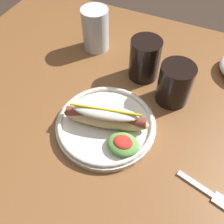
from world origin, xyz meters
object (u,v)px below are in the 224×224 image
extra_cup (175,84)px  soda_cup (145,59)px  fork (207,192)px  water_cup (95,29)px  hot_dog_plate (108,124)px

extra_cup → soda_cup: bearing=151.9°
fork → water_cup: 0.56m
soda_cup → water_cup: bearing=161.6°
fork → soda_cup: bearing=145.9°
soda_cup → water_cup: water_cup is taller
hot_dog_plate → water_cup: size_ratio=1.87×
hot_dog_plate → soda_cup: 0.22m
hot_dog_plate → soda_cup: bearing=86.9°
extra_cup → fork: bearing=-57.1°
fork → extra_cup: size_ratio=1.06×
soda_cup → water_cup: (-0.19, 0.06, 0.01)m
hot_dog_plate → fork: bearing=-13.0°
water_cup → soda_cup: bearing=-18.4°
hot_dog_plate → fork: (0.26, -0.06, -0.02)m
hot_dog_plate → soda_cup: soda_cup is taller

